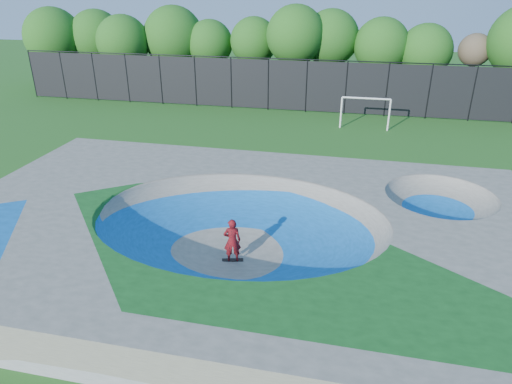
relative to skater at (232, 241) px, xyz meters
The scene contains 7 objects.
ground 1.14m from the skater, 85.02° to the left, with size 120.00×120.00×0.00m, color #1E5618.
skate_deck 0.76m from the skater, 85.02° to the left, with size 22.00×14.00×1.50m, color gray.
skater is the anchor object (origin of this frame).
skateboard 0.83m from the skater, ahead, with size 0.78×0.22×0.05m, color black.
soccer_goal 18.56m from the skater, 75.73° to the left, with size 3.34×0.12×2.21m.
fence 21.79m from the skater, 89.83° to the left, with size 48.09×0.09×4.04m.
treeline 27.08m from the skater, 91.82° to the left, with size 54.35×7.58×8.00m.
Camera 1 is at (3.80, -14.33, 9.25)m, focal length 32.00 mm.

